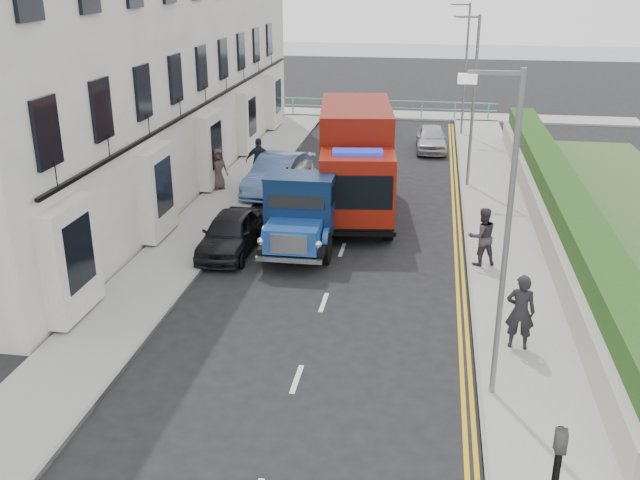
{
  "coord_description": "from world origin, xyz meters",
  "views": [
    {
      "loc": [
        2.71,
        -15.65,
        8.71
      ],
      "look_at": [
        -0.29,
        3.17,
        1.4
      ],
      "focal_mm": 40.0,
      "sensor_mm": 36.0,
      "label": 1
    }
  ],
  "objects_px": {
    "parked_car_front": "(230,233)",
    "pedestrian_east_near": "(520,312)",
    "lamp_near": "(502,223)",
    "bedford_lorry": "(301,217)",
    "red_lorry": "(356,158)",
    "lamp_mid": "(471,92)",
    "lamp_far": "(464,62)"
  },
  "relations": [
    {
      "from": "lamp_mid",
      "to": "pedestrian_east_near",
      "type": "height_order",
      "value": "lamp_mid"
    },
    {
      "from": "lamp_near",
      "to": "bedford_lorry",
      "type": "distance_m",
      "value": 9.87
    },
    {
      "from": "lamp_near",
      "to": "parked_car_front",
      "type": "distance_m",
      "value": 11.14
    },
    {
      "from": "lamp_near",
      "to": "bedford_lorry",
      "type": "height_order",
      "value": "lamp_near"
    },
    {
      "from": "parked_car_front",
      "to": "pedestrian_east_near",
      "type": "bearing_deg",
      "value": -31.18
    },
    {
      "from": "lamp_near",
      "to": "pedestrian_east_near",
      "type": "relative_size",
      "value": 3.69
    },
    {
      "from": "lamp_near",
      "to": "lamp_mid",
      "type": "bearing_deg",
      "value": 90.0
    },
    {
      "from": "bedford_lorry",
      "to": "parked_car_front",
      "type": "xyz_separation_m",
      "value": [
        -2.27,
        -0.43,
        -0.53
      ]
    },
    {
      "from": "lamp_near",
      "to": "red_lorry",
      "type": "relative_size",
      "value": 0.9
    },
    {
      "from": "lamp_near",
      "to": "pedestrian_east_near",
      "type": "height_order",
      "value": "lamp_near"
    },
    {
      "from": "red_lorry",
      "to": "pedestrian_east_near",
      "type": "distance_m",
      "value": 11.22
    },
    {
      "from": "lamp_near",
      "to": "pedestrian_east_near",
      "type": "bearing_deg",
      "value": 67.91
    },
    {
      "from": "bedford_lorry",
      "to": "pedestrian_east_near",
      "type": "bearing_deg",
      "value": -41.96
    },
    {
      "from": "lamp_near",
      "to": "lamp_far",
      "type": "relative_size",
      "value": 1.0
    },
    {
      "from": "red_lorry",
      "to": "lamp_mid",
      "type": "bearing_deg",
      "value": 35.84
    },
    {
      "from": "lamp_mid",
      "to": "bedford_lorry",
      "type": "height_order",
      "value": "lamp_mid"
    },
    {
      "from": "red_lorry",
      "to": "parked_car_front",
      "type": "bearing_deg",
      "value": -133.81
    },
    {
      "from": "lamp_far",
      "to": "red_lorry",
      "type": "height_order",
      "value": "lamp_far"
    },
    {
      "from": "bedford_lorry",
      "to": "pedestrian_east_near",
      "type": "height_order",
      "value": "bedford_lorry"
    },
    {
      "from": "bedford_lorry",
      "to": "pedestrian_east_near",
      "type": "relative_size",
      "value": 2.89
    },
    {
      "from": "lamp_mid",
      "to": "lamp_far",
      "type": "relative_size",
      "value": 1.0
    },
    {
      "from": "lamp_near",
      "to": "lamp_mid",
      "type": "distance_m",
      "value": 16.0
    },
    {
      "from": "lamp_near",
      "to": "lamp_far",
      "type": "height_order",
      "value": "same"
    },
    {
      "from": "lamp_near",
      "to": "parked_car_front",
      "type": "bearing_deg",
      "value": 136.86
    },
    {
      "from": "parked_car_front",
      "to": "bedford_lorry",
      "type": "bearing_deg",
      "value": 10.75
    },
    {
      "from": "pedestrian_east_near",
      "to": "bedford_lorry",
      "type": "bearing_deg",
      "value": -35.13
    },
    {
      "from": "lamp_far",
      "to": "lamp_near",
      "type": "bearing_deg",
      "value": -90.0
    },
    {
      "from": "red_lorry",
      "to": "lamp_near",
      "type": "bearing_deg",
      "value": -77.99
    },
    {
      "from": "lamp_far",
      "to": "lamp_mid",
      "type": "bearing_deg",
      "value": -90.0
    },
    {
      "from": "lamp_near",
      "to": "bedford_lorry",
      "type": "relative_size",
      "value": 1.27
    },
    {
      "from": "lamp_mid",
      "to": "bedford_lorry",
      "type": "bearing_deg",
      "value": -123.48
    },
    {
      "from": "bedford_lorry",
      "to": "lamp_near",
      "type": "bearing_deg",
      "value": -54.92
    }
  ]
}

